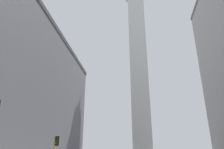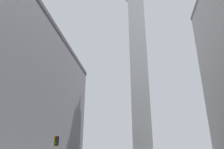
{
  "view_description": "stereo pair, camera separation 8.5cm",
  "coord_description": "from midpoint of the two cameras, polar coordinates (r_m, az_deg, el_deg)",
  "views": [
    {
      "loc": [
        -0.43,
        -1.6,
        1.48
      ],
      "look_at": [
        -6.57,
        46.31,
        20.8
      ],
      "focal_mm": 35.0,
      "sensor_mm": 36.0,
      "label": 1
    },
    {
      "loc": [
        -0.35,
        -1.59,
        1.48
      ],
      "look_at": [
        -6.57,
        46.31,
        20.8
      ],
      "focal_mm": 35.0,
      "sensor_mm": 36.0,
      "label": 2
    }
  ],
  "objects": [
    {
      "name": "obelisk",
      "position": [
        77.63,
        6.95,
        2.46
      ],
      "size": [
        7.42,
        7.42,
        68.57
      ],
      "color": "silver",
      "rests_on": "ground_plane"
    },
    {
      "name": "traffic_light_mid_left",
      "position": [
        33.18,
        -14.77,
        -18.07
      ],
      "size": [
        0.79,
        0.52,
        4.92
      ],
      "color": "yellow",
      "rests_on": "ground_plane"
    }
  ]
}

